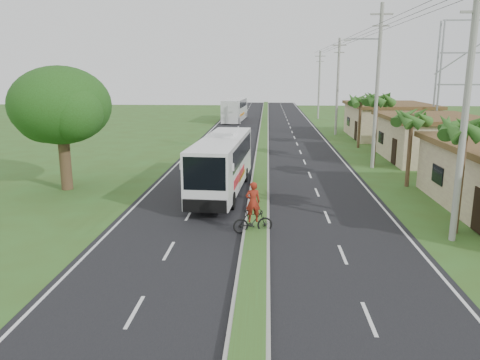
{
  "coord_description": "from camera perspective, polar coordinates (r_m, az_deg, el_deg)",
  "views": [
    {
      "loc": [
        0.44,
        -17.69,
        7.06
      ],
      "look_at": [
        -0.91,
        5.31,
        1.8
      ],
      "focal_mm": 35.0,
      "sensor_mm": 36.0,
      "label": 1
    }
  ],
  "objects": [
    {
      "name": "utility_pole_a",
      "position": [
        21.32,
        25.82,
        7.87
      ],
      "size": [
        1.6,
        0.28,
        11.0
      ],
      "color": "gray",
      "rests_on": "ground"
    },
    {
      "name": "motorcyclist",
      "position": [
        21.02,
        1.58,
        -4.27
      ],
      "size": [
        1.88,
        0.92,
        2.39
      ],
      "rotation": [
        0.0,
        0.0,
        0.23
      ],
      "color": "black",
      "rests_on": "ground"
    },
    {
      "name": "palm_verge_c",
      "position": [
        37.68,
        16.4,
        9.4
      ],
      "size": [
        2.4,
        2.4,
        5.85
      ],
      "color": "#473321",
      "rests_on": "ground"
    },
    {
      "name": "road_asphalt",
      "position": [
        38.35,
        2.64,
        2.25
      ],
      "size": [
        14.0,
        160.0,
        0.02
      ],
      "primitive_type": "cube",
      "color": "black",
      "rests_on": "ground"
    },
    {
      "name": "utility_pole_c",
      "position": [
        56.29,
        11.81,
        11.18
      ],
      "size": [
        1.6,
        0.28,
        11.0
      ],
      "color": "gray",
      "rests_on": "ground"
    },
    {
      "name": "shop_far",
      "position": [
        55.61,
        17.59,
        6.97
      ],
      "size": [
        8.6,
        11.6,
        3.82
      ],
      "color": "tan",
      "rests_on": "ground"
    },
    {
      "name": "median_strip",
      "position": [
        38.33,
        2.64,
        2.39
      ],
      "size": [
        1.2,
        160.0,
        0.18
      ],
      "color": "gray",
      "rests_on": "ground"
    },
    {
      "name": "coach_bus_far",
      "position": [
        71.52,
        -0.63,
        8.7
      ],
      "size": [
        3.22,
        11.53,
        3.32
      ],
      "rotation": [
        0.0,
        0.0,
        -0.07
      ],
      "color": "silver",
      "rests_on": "ground"
    },
    {
      "name": "lane_edge_left",
      "position": [
        39.0,
        -7.25,
        2.33
      ],
      "size": [
        0.12,
        160.0,
        0.01
      ],
      "primitive_type": "cube",
      "color": "silver",
      "rests_on": "ground"
    },
    {
      "name": "lane_edge_right",
      "position": [
        38.85,
        12.58,
        2.08
      ],
      "size": [
        0.12,
        160.0,
        0.01
      ],
      "primitive_type": "cube",
      "color": "silver",
      "rests_on": "ground"
    },
    {
      "name": "utility_pole_d",
      "position": [
        76.14,
        9.62,
        11.45
      ],
      "size": [
        1.6,
        0.28,
        10.5
      ],
      "color": "gray",
      "rests_on": "ground"
    },
    {
      "name": "coach_bus_main",
      "position": [
        28.03,
        -2.15,
        2.41
      ],
      "size": [
        2.99,
        11.26,
        3.6
      ],
      "rotation": [
        0.0,
        0.0,
        -0.06
      ],
      "color": "white",
      "rests_on": "ground"
    },
    {
      "name": "ground",
      "position": [
        19.05,
        1.82,
        -8.89
      ],
      "size": [
        180.0,
        180.0,
        0.0
      ],
      "primitive_type": "plane",
      "color": "#3A551F",
      "rests_on": "ground"
    },
    {
      "name": "shade_tree",
      "position": [
        30.48,
        -21.19,
        8.18
      ],
      "size": [
        6.3,
        6.0,
        7.54
      ],
      "color": "#473321",
      "rests_on": "ground"
    },
    {
      "name": "utility_pole_b",
      "position": [
        36.59,
        16.35,
        11.09
      ],
      "size": [
        3.2,
        0.28,
        12.0
      ],
      "color": "gray",
      "rests_on": "ground"
    },
    {
      "name": "palm_verge_a",
      "position": [
        22.51,
        25.82,
        5.67
      ],
      "size": [
        2.4,
        2.4,
        5.45
      ],
      "color": "#473321",
      "rests_on": "ground"
    },
    {
      "name": "shop_mid",
      "position": [
        42.26,
        22.12,
        4.84
      ],
      "size": [
        7.6,
        10.6,
        3.67
      ],
      "color": "tan",
      "rests_on": "ground"
    },
    {
      "name": "palm_verge_d",
      "position": [
        46.61,
        14.51,
        9.37
      ],
      "size": [
        2.4,
        2.4,
        5.25
      ],
      "color": "#473321",
      "rests_on": "ground"
    },
    {
      "name": "palm_verge_b",
      "position": [
        31.13,
        20.23,
        7.1
      ],
      "size": [
        2.4,
        2.4,
        5.05
      ],
      "color": "#473321",
      "rests_on": "ground"
    }
  ]
}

